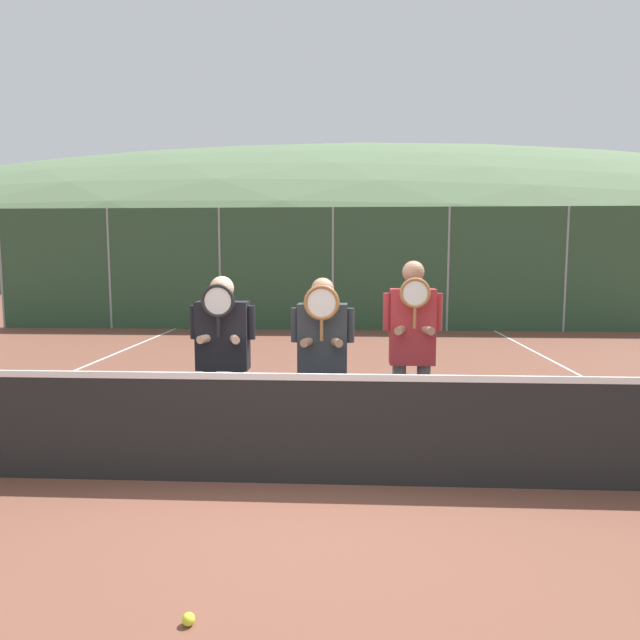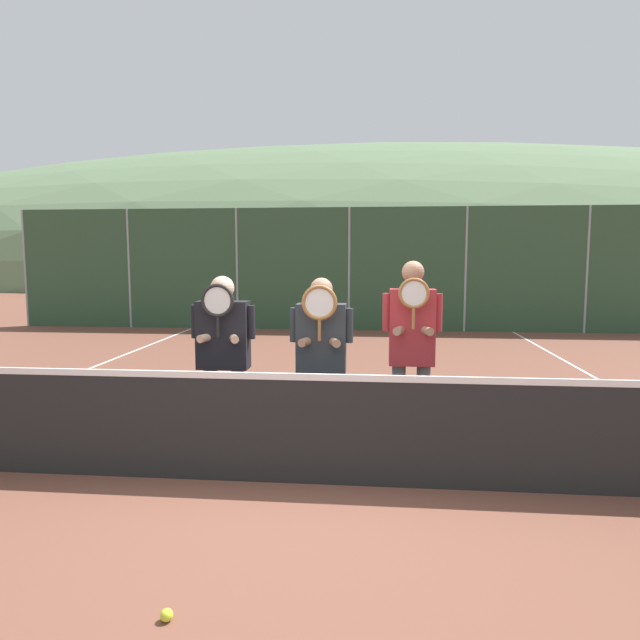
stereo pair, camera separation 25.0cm
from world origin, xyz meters
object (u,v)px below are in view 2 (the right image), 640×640
at_px(player_center_left, 321,352).
at_px(tennis_ball_on_court, 167,615).
at_px(car_center, 508,291).
at_px(player_center_right, 412,344).
at_px(player_leftmost, 223,346).
at_px(car_far_left, 177,289).
at_px(car_left_of_center, 340,288).

bearing_deg(player_center_left, tennis_ball_on_court, -102.95).
bearing_deg(tennis_ball_on_court, car_center, 70.99).
relative_size(player_center_left, player_center_right, 0.92).
xyz_separation_m(player_leftmost, car_far_left, (-4.65, 11.72, -0.15)).
height_order(car_far_left, tennis_ball_on_court, car_far_left).
xyz_separation_m(player_leftmost, player_center_right, (1.81, 0.01, 0.05)).
bearing_deg(player_center_right, car_left_of_center, 96.90).
bearing_deg(player_center_left, car_left_of_center, 92.82).
relative_size(player_center_left, car_left_of_center, 0.38).
xyz_separation_m(player_center_right, car_left_of_center, (-1.43, 11.83, -0.15)).
distance_m(player_center_right, car_far_left, 13.38).
relative_size(player_center_left, car_far_left, 0.37).
bearing_deg(car_left_of_center, player_leftmost, -91.83).
bearing_deg(car_left_of_center, player_center_left, -87.18).
bearing_deg(player_center_right, tennis_ball_on_court, -118.40).
distance_m(player_leftmost, player_center_right, 1.81).
relative_size(player_center_right, car_center, 0.44).
bearing_deg(car_far_left, car_center, -1.28).
xyz_separation_m(player_center_right, car_far_left, (-6.46, 11.71, -0.20)).
xyz_separation_m(car_center, tennis_ball_on_court, (-4.86, -14.12, -0.88)).
height_order(player_center_left, car_far_left, car_far_left).
distance_m(player_center_left, car_center, 12.38).
relative_size(player_center_right, tennis_ball_on_court, 27.61).
bearing_deg(car_center, car_far_left, 178.72).
height_order(player_leftmost, player_center_right, player_center_right).
height_order(player_leftmost, tennis_ball_on_court, player_leftmost).
distance_m(player_center_right, car_center, 12.00).
bearing_deg(car_center, player_center_left, -110.27).
bearing_deg(car_center, player_leftmost, -114.56).
relative_size(player_leftmost, car_center, 0.40).
bearing_deg(car_center, car_left_of_center, 175.98).
bearing_deg(tennis_ball_on_court, car_left_of_center, 90.04).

